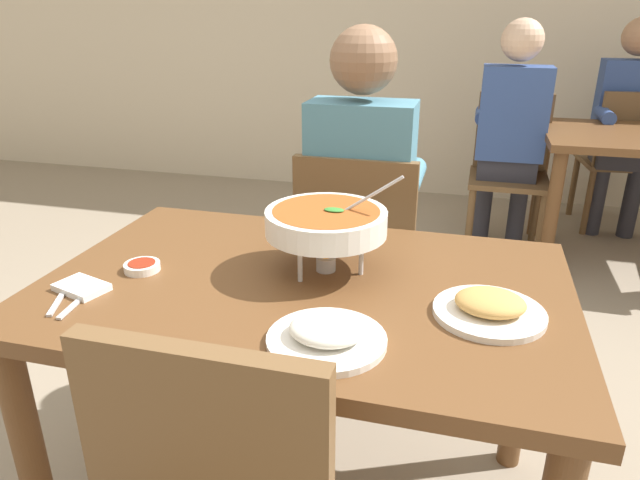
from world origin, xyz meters
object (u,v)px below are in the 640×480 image
at_px(curry_bowl, 326,223).
at_px(dining_table_far, 639,158).
at_px(dining_table_main, 305,321).
at_px(appetizer_plate, 490,308).
at_px(chair_diner_main, 359,256).
at_px(diner_main, 362,192).
at_px(patron_bg_middle, 627,116).
at_px(sauce_dish, 142,266).
at_px(chair_bg_middle, 624,154).
at_px(rice_plate, 327,335).
at_px(patron_bg_left, 511,126).
at_px(chair_bg_left, 510,163).

distance_m(curry_bowl, dining_table_far, 2.40).
height_order(dining_table_main, appetizer_plate, appetizer_plate).
height_order(chair_diner_main, appetizer_plate, chair_diner_main).
bearing_deg(diner_main, patron_bg_middle, 56.88).
xyz_separation_m(diner_main, sauce_dish, (-0.41, -0.78, 0.00)).
height_order(chair_diner_main, chair_bg_middle, same).
bearing_deg(rice_plate, patron_bg_middle, 68.65).
xyz_separation_m(appetizer_plate, sauce_dish, (-0.85, 0.01, -0.01)).
bearing_deg(patron_bg_left, patron_bg_middle, 36.03).
height_order(chair_bg_left, patron_bg_middle, patron_bg_middle).
xyz_separation_m(rice_plate, chair_bg_middle, (1.17, 2.93, -0.25)).
xyz_separation_m(dining_table_main, appetizer_plate, (0.43, -0.06, 0.13)).
distance_m(diner_main, curry_bowl, 0.67).
bearing_deg(patron_bg_middle, appetizer_plate, -106.95).
height_order(appetizer_plate, dining_table_far, appetizer_plate).
height_order(rice_plate, sauce_dish, rice_plate).
bearing_deg(rice_plate, curry_bowl, 104.60).
bearing_deg(chair_bg_left, dining_table_far, -10.37).
relative_size(diner_main, chair_bg_middle, 1.46).
bearing_deg(dining_table_far, rice_plate, -115.05).
xyz_separation_m(dining_table_far, patron_bg_left, (-0.67, 0.03, 0.14)).
height_order(curry_bowl, sauce_dish, curry_bowl).
bearing_deg(chair_bg_left, sauce_dish, -113.58).
bearing_deg(patron_bg_middle, dining_table_main, -115.33).
bearing_deg(appetizer_plate, patron_bg_middle, 73.05).
distance_m(chair_diner_main, curry_bowl, 0.72).
bearing_deg(dining_table_main, patron_bg_left, 75.30).
height_order(diner_main, curry_bowl, diner_main).
relative_size(dining_table_main, rice_plate, 5.28).
xyz_separation_m(curry_bowl, chair_bg_middle, (1.26, 2.60, -0.36)).
distance_m(dining_table_far, chair_bg_middle, 0.55).
distance_m(diner_main, rice_plate, 0.99).
xyz_separation_m(curry_bowl, dining_table_far, (1.20, 2.06, -0.26)).
relative_size(dining_table_main, chair_bg_middle, 1.41).
distance_m(dining_table_main, appetizer_plate, 0.46).
distance_m(dining_table_main, chair_bg_middle, 2.98).
xyz_separation_m(dining_table_main, rice_plate, (0.12, -0.25, 0.13)).
bearing_deg(chair_bg_middle, diner_main, -123.60).
relative_size(rice_plate, appetizer_plate, 1.00).
xyz_separation_m(diner_main, patron_bg_left, (0.57, 1.43, 0.00)).
height_order(dining_table_main, sauce_dish, sauce_dish).
bearing_deg(dining_table_main, chair_bg_middle, 64.24).
xyz_separation_m(dining_table_main, curry_bowl, (0.04, 0.08, 0.24)).
xyz_separation_m(rice_plate, appetizer_plate, (0.31, 0.20, 0.00)).
bearing_deg(patron_bg_middle, chair_bg_left, -148.36).
bearing_deg(curry_bowl, dining_table_main, -114.96).
bearing_deg(appetizer_plate, sauce_dish, 179.20).
bearing_deg(dining_table_far, chair_bg_middle, 84.34).
relative_size(dining_table_main, appetizer_plate, 5.28).
relative_size(curry_bowl, chair_bg_middle, 0.37).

